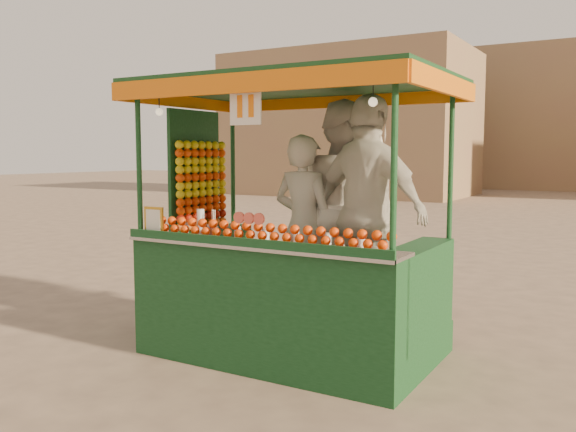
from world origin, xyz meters
The scene contains 7 objects.
ground centered at (0.00, 0.00, 0.00)m, with size 90.00×90.00×0.00m, color brown.
building_left centered at (-9.00, 20.00, 3.00)m, with size 10.00×6.00×6.00m, color #8E7551.
building_center centered at (-2.00, 30.00, 3.50)m, with size 14.00×7.00×7.00m, color #8E7551.
juice_cart centered at (-0.50, -0.01, 0.77)m, with size 2.60×1.68×2.36m.
vendor_left centered at (-0.48, 0.34, 1.09)m, with size 0.62×0.43×1.63m.
vendor_middle centered at (-0.22, 0.66, 1.25)m, with size 1.20×1.17×1.95m.
vendor_right centered at (0.20, 0.21, 1.25)m, with size 1.23×0.81×1.95m.
Camera 1 is at (2.15, -4.43, 1.73)m, focal length 38.04 mm.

